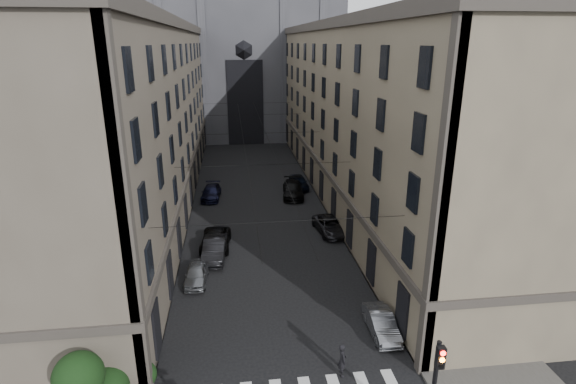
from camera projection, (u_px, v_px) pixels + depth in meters
name	position (u px, v px, depth m)	size (l,w,h in m)	color
sidewalk_left	(162.00, 200.00, 49.94)	(7.00, 80.00, 0.15)	#383533
sidewalk_right	(346.00, 192.00, 52.44)	(7.00, 80.00, 0.15)	#383533
building_left	(125.00, 117.00, 46.64)	(13.60, 60.60, 18.85)	#4B443A
building_right	(375.00, 112.00, 49.84)	(13.60, 60.60, 18.85)	brown
gothic_tower	(241.00, 36.00, 82.20)	(35.00, 23.00, 58.00)	#2D2D33
traffic_light_right	(436.00, 381.00, 18.78)	(0.34, 0.50, 5.20)	black
tram_wires	(255.00, 135.00, 48.56)	(14.00, 60.00, 0.43)	black
car_left_near	(196.00, 274.00, 32.81)	(1.57, 3.91, 1.33)	slate
car_left_midnear	(215.00, 249.00, 36.40)	(1.73, 4.96, 1.63)	black
car_left_midfar	(216.00, 241.00, 38.18)	(2.37, 5.14, 1.43)	black
car_left_far	(211.00, 192.00, 50.40)	(1.97, 4.85, 1.41)	black
car_right_near	(381.00, 323.00, 27.04)	(1.41, 4.03, 1.33)	slate
car_right_midnear	(330.00, 226.00, 41.29)	(2.33, 5.04, 1.40)	black
car_right_midfar	(293.00, 189.00, 51.07)	(2.32, 5.69, 1.65)	black
car_right_far	(299.00, 182.00, 53.93)	(1.84, 4.57, 1.56)	black
pedestrian	(342.00, 360.00, 23.53)	(0.69, 0.45, 1.89)	black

